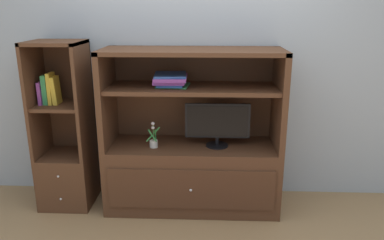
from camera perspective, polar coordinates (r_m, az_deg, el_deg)
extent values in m
plane|color=#99754C|center=(3.32, -0.27, -16.05)|extent=(8.00, 8.00, 0.00)
cube|color=#9EA8B2|center=(3.56, 0.28, 10.37)|extent=(6.00, 0.10, 2.80)
cube|color=#4C2D1C|center=(3.52, 0.04, -8.38)|extent=(1.56, 0.55, 0.60)
cube|color=#462A19|center=(3.26, -0.18, -10.52)|extent=(1.44, 0.02, 0.36)
sphere|color=silver|center=(3.25, -0.19, -10.63)|extent=(0.02, 0.02, 0.02)
cube|color=#4C2D1C|center=(3.39, -12.84, 3.31)|extent=(0.05, 0.55, 0.86)
cube|color=#4C2D1C|center=(3.33, 13.15, 3.05)|extent=(0.05, 0.55, 0.86)
cube|color=#4C2D1C|center=(3.54, 0.22, 4.28)|extent=(1.56, 0.02, 0.86)
cube|color=#4C2D1C|center=(3.20, 0.04, 10.44)|extent=(1.56, 0.55, 0.04)
cube|color=#4C2D1C|center=(3.26, 0.04, 4.83)|extent=(1.46, 0.50, 0.04)
cylinder|color=black|center=(3.38, 3.82, -3.84)|extent=(0.20, 0.20, 0.01)
cylinder|color=black|center=(3.37, 3.84, -3.20)|extent=(0.03, 0.03, 0.07)
cube|color=black|center=(3.31, 3.90, -0.11)|extent=(0.57, 0.02, 0.31)
cube|color=black|center=(3.30, 3.91, -0.18)|extent=(0.53, 0.00, 0.28)
cylinder|color=beige|center=(3.35, -5.84, -3.61)|extent=(0.07, 0.07, 0.06)
cylinder|color=#3D6B33|center=(3.32, -5.90, -1.79)|extent=(0.01, 0.01, 0.16)
cube|color=#2D7A38|center=(3.32, -5.57, -2.28)|extent=(0.02, 0.10, 0.13)
cube|color=#2D7A38|center=(3.34, -5.96, -2.19)|extent=(0.12, 0.05, 0.13)
cube|color=#2D7A38|center=(3.31, -6.06, -2.37)|extent=(0.08, 0.04, 0.10)
sphere|color=silver|center=(3.31, -5.97, -1.17)|extent=(0.03, 0.03, 0.03)
sphere|color=silver|center=(3.30, -5.98, -0.54)|extent=(0.03, 0.03, 0.03)
cube|color=#338C4C|center=(3.27, -2.91, 5.29)|extent=(0.29, 0.27, 0.01)
cube|color=#2D519E|center=(3.27, -3.19, 5.58)|extent=(0.22, 0.30, 0.02)
cube|color=purple|center=(3.27, -3.41, 6.00)|extent=(0.27, 0.32, 0.03)
cube|color=purple|center=(3.25, -3.25, 6.46)|extent=(0.28, 0.33, 0.03)
cube|color=#2D519E|center=(3.24, -3.31, 6.88)|extent=(0.29, 0.32, 0.02)
cube|color=#4C2D1C|center=(3.77, -18.26, -8.38)|extent=(0.46, 0.45, 0.49)
sphere|color=silver|center=(3.53, -19.71, -8.10)|extent=(0.02, 0.02, 0.02)
sphere|color=silver|center=(3.63, -19.36, -11.30)|extent=(0.02, 0.02, 0.02)
cube|color=#4C2D1C|center=(3.62, -22.58, 2.89)|extent=(0.03, 0.45, 1.03)
cube|color=#4C2D1C|center=(3.46, -16.04, 2.93)|extent=(0.03, 0.45, 1.03)
cube|color=#4C2D1C|center=(3.73, -18.19, 3.73)|extent=(0.46, 0.02, 1.03)
cube|color=#4C2D1C|center=(3.54, -19.30, 2.11)|extent=(0.40, 0.40, 0.03)
cube|color=#4C2D1C|center=(3.45, -20.20, 11.00)|extent=(0.46, 0.45, 0.03)
cube|color=purple|center=(3.58, -21.81, 3.88)|extent=(0.03, 0.16, 0.20)
cube|color=#338C4C|center=(3.55, -21.25, 4.35)|extent=(0.04, 0.13, 0.26)
cube|color=gold|center=(3.54, -20.63, 4.51)|extent=(0.03, 0.13, 0.28)
cube|color=gold|center=(3.52, -20.04, 4.27)|extent=(0.05, 0.13, 0.25)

